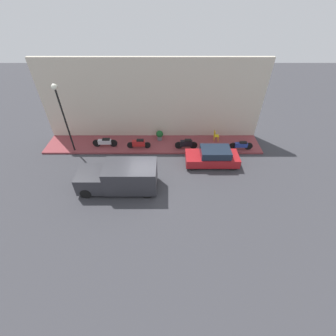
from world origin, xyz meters
TOP-DOWN VIEW (x-y plane):
  - ground_plane at (0.00, 0.00)m, footprint 60.00×60.00m
  - sidewalk at (5.09, 0.00)m, footprint 2.63×17.80m
  - building_facade at (6.55, 0.00)m, footprint 0.30×17.80m
  - parked_car at (2.55, -4.58)m, footprint 1.67×3.92m
  - delivery_van at (-0.03, 1.92)m, footprint 2.00×5.10m
  - scooter_silver at (4.66, 3.92)m, footprint 0.30×2.02m
  - motorcycle_red at (4.45, 1.12)m, footprint 0.30×1.92m
  - motorcycle_black at (4.38, -2.73)m, footprint 0.30×1.82m
  - motorcycle_blue at (4.22, -7.13)m, footprint 0.30×1.91m
  - streetlamp at (4.16, 6.34)m, footprint 0.40×0.40m
  - potted_plant at (5.69, -0.53)m, footprint 0.60×0.60m
  - cafe_chair at (5.54, -5.28)m, footprint 0.40×0.40m

SIDE VIEW (x-z plane):
  - ground_plane at x=0.00m, z-range 0.00..0.00m
  - sidewalk at x=5.09m, z-range 0.00..0.15m
  - motorcycle_blue at x=4.22m, z-range 0.20..0.94m
  - scooter_silver at x=4.66m, z-range 0.20..0.96m
  - motorcycle_red at x=4.45m, z-range 0.18..0.99m
  - motorcycle_black at x=4.38m, z-range 0.18..1.03m
  - potted_plant at x=5.69m, z-range 0.21..1.08m
  - parked_car at x=2.55m, z-range -0.03..1.34m
  - cafe_chair at x=5.54m, z-range 0.23..1.16m
  - delivery_van at x=-0.03m, z-range 0.02..1.92m
  - building_facade at x=6.55m, z-range 0.00..6.59m
  - streetlamp at x=4.16m, z-range 1.22..6.57m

